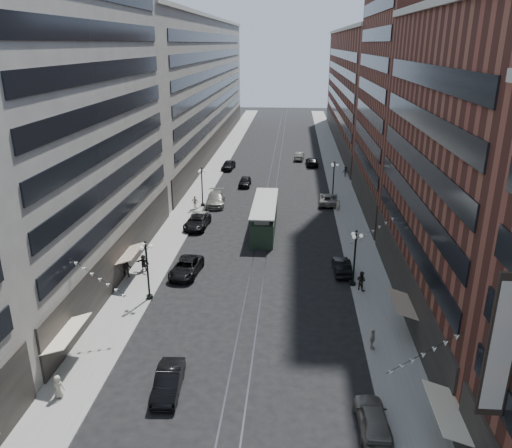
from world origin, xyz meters
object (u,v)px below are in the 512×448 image
(pedestrian_5, at_px, (143,263))
(car_9, at_px, (228,165))
(car_5, at_px, (168,381))
(car_14, at_px, (299,156))
(car_4, at_px, (373,418))
(pedestrian_7, at_px, (361,281))
(car_13, at_px, (245,182))
(streetcar, at_px, (265,217))
(pedestrian_4, at_px, (372,339))
(car_11, at_px, (328,199))
(car_7, at_px, (197,222))
(car_12, at_px, (312,161))
(pedestrian_2, at_px, (127,268))
(lamppost_sw_far, at_px, (147,268))
(car_10, at_px, (342,266))
(pedestrian_9, at_px, (346,172))
(lamppost_se_far, at_px, (355,256))
(pedestrian_1, at_px, (58,387))
(lamppost_se_mid, at_px, (333,179))
(car_extra_0, at_px, (199,219))
(car_2, at_px, (186,267))
(pedestrian_6, at_px, (195,202))
(pedestrian_8, at_px, (338,205))
(lamppost_sw_mid, at_px, (202,185))
(car_8, at_px, (216,199))

(pedestrian_5, bearing_deg, car_9, 107.08)
(car_5, height_order, car_14, car_14)
(car_4, distance_m, pedestrian_7, 17.75)
(car_9, height_order, car_13, car_9)
(streetcar, height_order, pedestrian_7, streetcar)
(car_5, distance_m, pedestrian_4, 15.12)
(streetcar, bearing_deg, car_11, 52.93)
(car_7, height_order, car_12, car_7)
(car_5, distance_m, car_7, 31.04)
(pedestrian_2, relative_size, car_7, 0.34)
(lamppost_sw_far, distance_m, car_10, 19.04)
(car_7, height_order, pedestrian_9, pedestrian_9)
(lamppost_se_far, xyz_separation_m, pedestrian_1, (-20.56, -17.43, -2.15))
(pedestrian_7, bearing_deg, car_4, 127.06)
(car_4, bearing_deg, pedestrian_9, -96.08)
(lamppost_se_mid, distance_m, car_4, 46.68)
(pedestrian_2, relative_size, car_14, 0.40)
(car_extra_0, bearing_deg, pedestrian_1, -91.96)
(pedestrian_2, distance_m, car_9, 45.22)
(car_7, bearing_deg, car_2, -80.88)
(pedestrian_6, bearing_deg, lamppost_sw_far, 105.11)
(car_4, bearing_deg, car_2, -54.74)
(car_10, relative_size, pedestrian_5, 2.61)
(pedestrian_8, height_order, pedestrian_9, pedestrian_9)
(pedestrian_7, bearing_deg, pedestrian_6, -7.11)
(streetcar, height_order, pedestrian_8, streetcar)
(car_9, xyz_separation_m, pedestrian_9, (20.66, -4.10, 0.20))
(pedestrian_8, height_order, car_extra_0, pedestrian_8)
(car_13, bearing_deg, pedestrian_1, -96.65)
(pedestrian_1, distance_m, car_11, 47.34)
(pedestrian_2, xyz_separation_m, pedestrian_7, (22.33, -0.91, -0.01))
(car_13, bearing_deg, car_11, -32.75)
(car_5, xyz_separation_m, pedestrian_8, (14.00, 38.21, 0.22))
(car_2, bearing_deg, pedestrian_9, 69.16)
(streetcar, bearing_deg, lamppost_sw_mid, 137.17)
(pedestrian_4, distance_m, pedestrian_9, 51.45)
(pedestrian_5, bearing_deg, car_12, 90.16)
(lamppost_se_mid, bearing_deg, pedestrian_9, 76.68)
(lamppost_se_far, distance_m, car_2, 16.42)
(car_extra_0, bearing_deg, pedestrian_9, 53.88)
(pedestrian_7, bearing_deg, pedestrian_5, 34.96)
(lamppost_sw_mid, bearing_deg, pedestrian_7, -51.51)
(car_8, height_order, car_10, car_8)
(pedestrian_1, relative_size, car_11, 0.29)
(streetcar, xyz_separation_m, car_8, (-7.50, 9.48, -0.76))
(car_5, height_order, pedestrian_2, pedestrian_2)
(car_2, height_order, car_extra_0, car_2)
(lamppost_sw_mid, bearing_deg, car_7, -84.53)
(car_4, relative_size, car_5, 0.97)
(lamppost_se_mid, xyz_separation_m, pedestrian_1, (-20.56, -45.43, -2.15))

